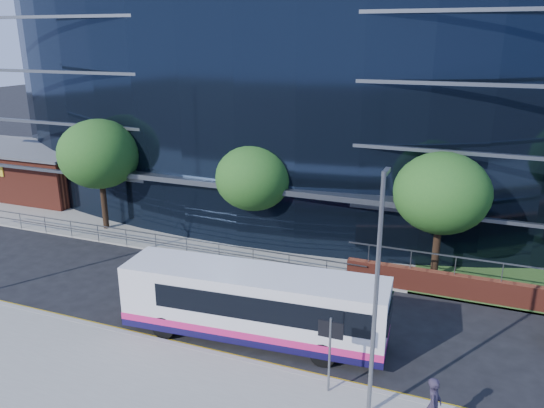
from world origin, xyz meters
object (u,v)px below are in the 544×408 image
at_px(tree_far_a, 99,154).
at_px(city_bus, 255,304).
at_px(tree_far_b, 254,178).
at_px(pedestrian, 434,405).
at_px(brick_pavilion, 45,171).
at_px(streetlight_east, 376,292).
at_px(street_sign, 330,339).
at_px(tree_far_c, 442,193).

bearing_deg(tree_far_a, city_bus, -30.78).
bearing_deg(tree_far_b, pedestrian, -47.18).
bearing_deg(tree_far_a, tree_far_b, 2.86).
height_order(tree_far_a, tree_far_b, tree_far_a).
bearing_deg(brick_pavilion, tree_far_b, -11.88).
bearing_deg(streetlight_east, street_sign, 158.64).
xyz_separation_m(tree_far_c, city_bus, (-6.21, -8.22, -3.00)).
bearing_deg(tree_far_c, street_sign, -103.29).
distance_m(tree_far_a, tree_far_c, 20.00).
bearing_deg(tree_far_b, city_bus, -66.47).
relative_size(street_sign, streetlight_east, 0.35).
bearing_deg(tree_far_a, streetlight_east, -30.46).
xyz_separation_m(brick_pavilion, streetlight_east, (28.00, -15.67, 2.50)).
xyz_separation_m(tree_far_a, tree_far_c, (20.00, 0.00, -0.33)).
relative_size(tree_far_a, city_bus, 0.64).
xyz_separation_m(brick_pavilion, street_sign, (26.50, -15.09, 0.21)).
xyz_separation_m(street_sign, streetlight_east, (1.50, -0.59, 2.29)).
bearing_deg(tree_far_b, tree_far_a, -177.14).
bearing_deg(streetlight_east, city_bus, 150.40).
height_order(streetlight_east, pedestrian, streetlight_east).
distance_m(brick_pavilion, tree_far_b, 19.55).
relative_size(city_bus, pedestrian, 5.82).
height_order(brick_pavilion, tree_far_c, tree_far_c).
height_order(tree_far_b, pedestrian, tree_far_b).
distance_m(tree_far_a, pedestrian, 24.12).
bearing_deg(brick_pavilion, tree_far_a, -26.55).
distance_m(brick_pavilion, tree_far_a, 10.48).
xyz_separation_m(streetlight_east, city_bus, (-5.21, 2.96, -2.91)).
height_order(tree_far_c, streetlight_east, streetlight_east).
bearing_deg(tree_far_c, pedestrian, -85.18).
xyz_separation_m(tree_far_a, streetlight_east, (19.00, -11.17, -0.42)).
distance_m(tree_far_a, city_bus, 16.40).
distance_m(street_sign, tree_far_c, 11.14).
relative_size(tree_far_a, tree_far_c, 1.07).
relative_size(brick_pavilion, pedestrian, 4.62).
xyz_separation_m(tree_far_a, pedestrian, (20.96, -11.32, -3.78)).
bearing_deg(street_sign, tree_far_c, 76.71).
distance_m(brick_pavilion, street_sign, 30.49).
distance_m(streetlight_east, pedestrian, 3.89).
xyz_separation_m(tree_far_a, tree_far_b, (10.00, 0.50, -0.65)).
height_order(brick_pavilion, street_sign, brick_pavilion).
distance_m(street_sign, pedestrian, 3.69).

